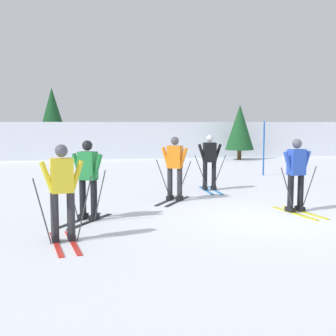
{
  "coord_description": "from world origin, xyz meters",
  "views": [
    {
      "loc": [
        -3.88,
        -8.78,
        2.09
      ],
      "look_at": [
        -1.89,
        2.31,
        0.9
      ],
      "focal_mm": 46.44,
      "sensor_mm": 36.0,
      "label": 1
    }
  ],
  "objects": [
    {
      "name": "conifer_far_left",
      "position": [
        -6.21,
        19.87,
        2.56
      ],
      "size": [
        1.97,
        1.97,
        4.28
      ],
      "color": "#513823",
      "rests_on": "ground"
    },
    {
      "name": "skier_yellow",
      "position": [
        -4.37,
        -1.12,
        0.92
      ],
      "size": [
        0.99,
        1.64,
        1.71
      ],
      "color": "red",
      "rests_on": "ground"
    },
    {
      "name": "skier_blue",
      "position": [
        0.81,
        0.52,
        0.92
      ],
      "size": [
        0.99,
        1.64,
        1.71
      ],
      "color": "gold",
      "rests_on": "ground"
    },
    {
      "name": "far_snow_ridge",
      "position": [
        0.0,
        20.08,
        1.05
      ],
      "size": [
        80.0,
        8.4,
        2.11
      ],
      "primitive_type": "cube",
      "color": "silver",
      "rests_on": "ground"
    },
    {
      "name": "trail_marker_pole",
      "position": [
        2.85,
        7.35,
        1.06
      ],
      "size": [
        0.06,
        0.06,
        2.13
      ],
      "primitive_type": "cylinder",
      "color": "#1E56AD",
      "rests_on": "ground"
    },
    {
      "name": "skier_orange",
      "position": [
        -1.66,
        2.52,
        0.95
      ],
      "size": [
        1.17,
        1.55,
        1.71
      ],
      "color": "black",
      "rests_on": "ground"
    },
    {
      "name": "skier_green",
      "position": [
        -3.94,
        0.54,
        0.92
      ],
      "size": [
        1.18,
        1.54,
        1.71
      ],
      "color": "black",
      "rests_on": "ground"
    },
    {
      "name": "conifer_far_right",
      "position": [
        4.36,
        14.42,
        1.81
      ],
      "size": [
        1.6,
        1.6,
        3.07
      ],
      "color": "#513823",
      "rests_on": "ground"
    },
    {
      "name": "skier_black",
      "position": [
        -0.27,
        4.06,
        0.92
      ],
      "size": [
        1.0,
        1.6,
        1.71
      ],
      "color": "#237AC6",
      "rests_on": "ground"
    },
    {
      "name": "ground_plane",
      "position": [
        0.0,
        0.0,
        0.0
      ],
      "size": [
        120.0,
        120.0,
        0.0
      ],
      "primitive_type": "plane",
      "color": "silver"
    }
  ]
}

